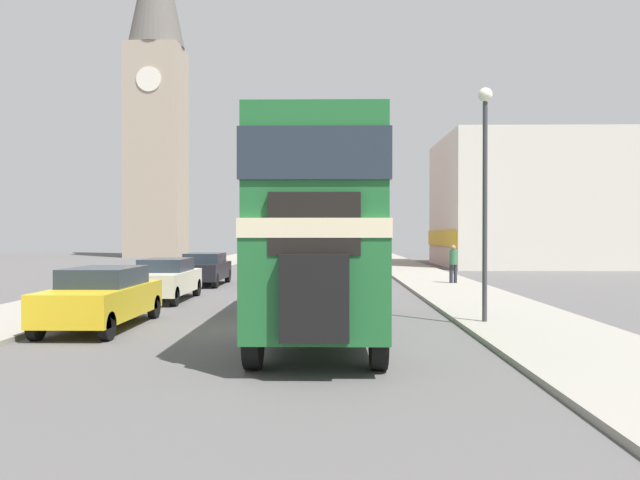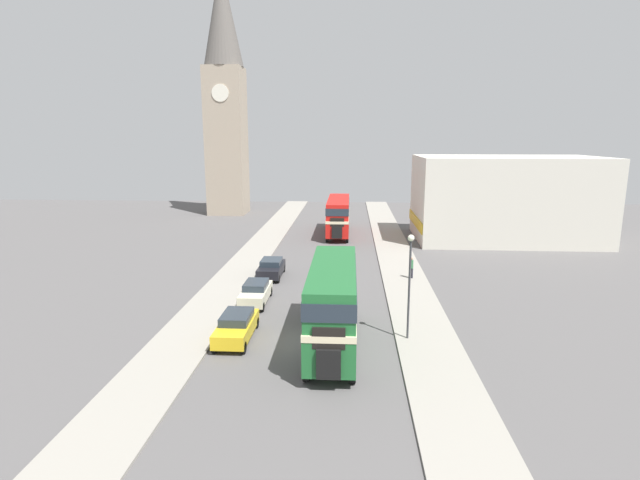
% 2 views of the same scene
% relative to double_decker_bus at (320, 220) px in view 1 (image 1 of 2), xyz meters
% --- Properties ---
extents(ground_plane, '(120.00, 120.00, 0.00)m').
position_rel_double_decker_bus_xyz_m(ground_plane, '(-1.53, 0.38, -2.65)').
color(ground_plane, '#565454').
extents(sidewalk_right, '(3.50, 120.00, 0.12)m').
position_rel_double_decker_bus_xyz_m(sidewalk_right, '(5.22, 0.38, -2.59)').
color(sidewalk_right, gray).
rests_on(sidewalk_right, ground_plane).
extents(double_decker_bus, '(2.45, 10.21, 4.45)m').
position_rel_double_decker_bus_xyz_m(double_decker_bus, '(0.00, 0.00, 0.00)').
color(double_decker_bus, '#1E602D').
rests_on(double_decker_bus, ground_plane).
extents(bus_distant, '(2.45, 11.20, 4.13)m').
position_rel_double_decker_bus_xyz_m(bus_distant, '(-0.51, 31.45, -0.17)').
color(bus_distant, red).
rests_on(bus_distant, ground_plane).
extents(car_parked_near, '(1.75, 4.48, 1.49)m').
position_rel_double_decker_bus_xyz_m(car_parked_near, '(-5.38, 0.53, -1.88)').
color(car_parked_near, gold).
rests_on(car_parked_near, ground_plane).
extents(car_parked_mid, '(1.66, 4.20, 1.45)m').
position_rel_double_decker_bus_xyz_m(car_parked_mid, '(-5.47, 6.75, -1.90)').
color(car_parked_mid, beige).
rests_on(car_parked_mid, ground_plane).
extents(car_parked_far, '(1.78, 4.09, 1.44)m').
position_rel_double_decker_bus_xyz_m(car_parked_far, '(-5.44, 13.19, -1.90)').
color(car_parked_far, black).
rests_on(car_parked_far, ground_plane).
extents(pedestrian_walking, '(0.34, 0.34, 1.68)m').
position_rel_double_decker_bus_xyz_m(pedestrian_walking, '(5.70, 13.11, -1.58)').
color(pedestrian_walking, '#282833').
rests_on(pedestrian_walking, sidewalk_right).
extents(street_lamp, '(0.36, 0.36, 5.86)m').
position_rel_double_decker_bus_xyz_m(street_lamp, '(4.12, 1.00, 1.30)').
color(street_lamp, '#38383D').
rests_on(street_lamp, sidewalk_right).
extents(church_tower, '(5.48, 5.48, 34.33)m').
position_rel_double_decker_bus_xyz_m(church_tower, '(-17.00, 46.66, 14.92)').
color(church_tower, tan).
rests_on(church_tower, ground_plane).
extents(shop_building_block, '(19.18, 11.32, 9.03)m').
position_rel_double_decker_bus_xyz_m(shop_building_block, '(17.65, 29.66, 1.86)').
color(shop_building_block, beige).
rests_on(shop_building_block, ground_plane).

